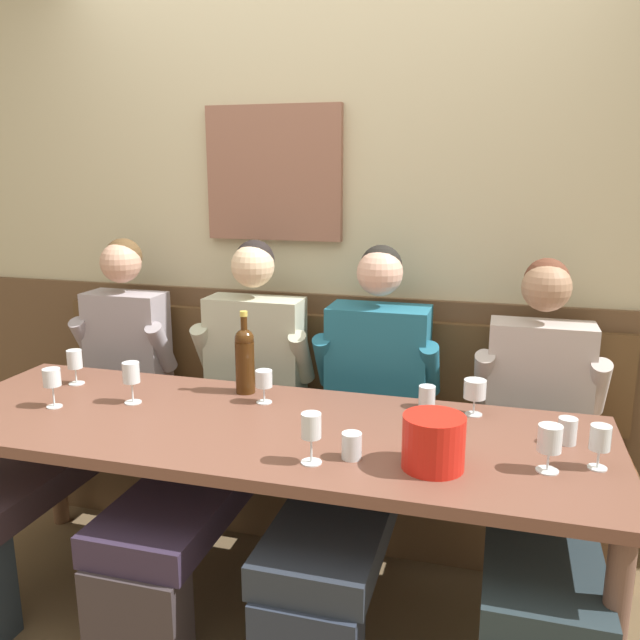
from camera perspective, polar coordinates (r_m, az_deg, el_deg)
name	(u,v)px	position (r m, az deg, el deg)	size (l,w,h in m)	color
ground_plane	(250,636)	(2.58, -6.18, -25.78)	(6.80, 6.80, 0.02)	brown
room_wall_back	(329,214)	(3.05, 0.81, 9.24)	(6.80, 0.12, 2.80)	#C4B995
wood_wainscot_panel	(326,399)	(3.19, 0.55, -6.92)	(6.80, 0.03, 1.03)	brown
wall_bench	(314,462)	(3.09, -0.50, -12.31)	(2.70, 0.42, 0.94)	brown
dining_table	(259,444)	(2.34, -5.33, -10.72)	(2.40, 0.81, 0.74)	brown
person_center_right_seat	(85,403)	(3.04, -19.90, -6.84)	(0.48, 1.25, 1.29)	#25303A
person_right_seat	(224,419)	(2.72, -8.39, -8.59)	(0.54, 1.25, 1.30)	#382F32
person_center_left_seat	(361,429)	(2.57, 3.62, -9.46)	(0.53, 1.26, 1.30)	#262D3C
person_left_seat	(540,457)	(2.51, 18.66, -11.24)	(0.51, 1.25, 1.27)	#322834
ice_bucket	(433,442)	(1.98, 9.89, -10.46)	(0.19, 0.19, 0.16)	red
wine_bottle_green_tall	(245,358)	(2.57, -6.59, -3.33)	(0.08, 0.08, 0.33)	#3D220B
wine_glass_left_end	(75,361)	(2.85, -20.65, -3.41)	(0.06, 0.06, 0.14)	silver
wine_glass_mid_left	(131,375)	(2.55, -16.18, -4.64)	(0.06, 0.06, 0.16)	silver
wine_glass_center_front	(550,441)	(2.04, 19.44, -9.95)	(0.07, 0.07, 0.14)	silver
wine_glass_by_bottle	(52,380)	(2.61, -22.39, -4.84)	(0.06, 0.06, 0.15)	silver
wine_glass_center_rear	(600,439)	(2.11, 23.30, -9.55)	(0.06, 0.06, 0.14)	silver
wine_glass_right_end	(264,381)	(2.47, -4.93, -5.31)	(0.06, 0.06, 0.13)	silver
wine_glass_mid_right	(311,429)	(1.97, -0.77, -9.50)	(0.06, 0.06, 0.16)	silver
wine_glass_near_bucket	(475,391)	(2.41, 13.38, -6.06)	(0.08, 0.08, 0.13)	silver
water_tumbler_right	(427,397)	(2.46, 9.33, -6.63)	(0.06, 0.06, 0.08)	silver
water_tumbler_left	(567,431)	(2.27, 20.81, -9.05)	(0.06, 0.06, 0.09)	silver
water_tumbler_center	(352,446)	(2.03, 2.79, -10.92)	(0.06, 0.06, 0.08)	silver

